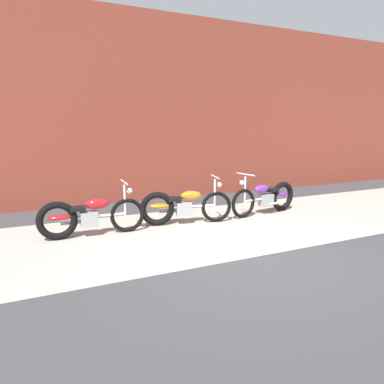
# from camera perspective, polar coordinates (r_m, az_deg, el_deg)

# --- Properties ---
(ground_plane) EXTENTS (80.00, 80.00, 0.00)m
(ground_plane) POSITION_cam_1_polar(r_m,az_deg,el_deg) (5.78, 10.58, -10.43)
(ground_plane) COLOR #38383A
(sidewalk_slab) EXTENTS (36.00, 3.50, 0.01)m
(sidewalk_slab) POSITION_cam_1_polar(r_m,az_deg,el_deg) (7.20, 2.53, -5.98)
(sidewalk_slab) COLOR #9E998E
(sidewalk_slab) RESTS_ON ground
(brick_building_wall) EXTENTS (36.00, 0.50, 5.10)m
(brick_building_wall) POSITION_cam_1_polar(r_m,az_deg,el_deg) (10.10, -6.55, 13.36)
(brick_building_wall) COLOR brown
(brick_building_wall) RESTS_ON ground
(motorcycle_red) EXTENTS (2.01, 0.58, 1.03)m
(motorcycle_red) POSITION_cam_1_polar(r_m,az_deg,el_deg) (6.87, -17.22, -3.86)
(motorcycle_red) COLOR black
(motorcycle_red) RESTS_ON ground
(motorcycle_orange) EXTENTS (1.98, 0.71, 1.03)m
(motorcycle_orange) POSITION_cam_1_polar(r_m,az_deg,el_deg) (7.41, -1.97, -2.33)
(motorcycle_orange) COLOR black
(motorcycle_orange) RESTS_ON ground
(motorcycle_purple) EXTENTS (2.00, 0.61, 1.03)m
(motorcycle_purple) POSITION_cam_1_polar(r_m,az_deg,el_deg) (8.56, 12.47, -0.82)
(motorcycle_purple) COLOR black
(motorcycle_purple) RESTS_ON ground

